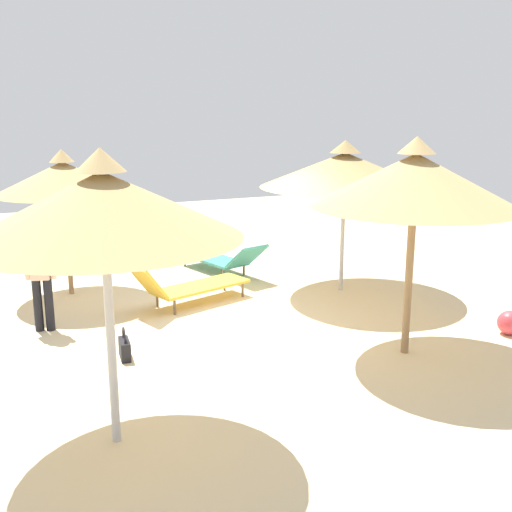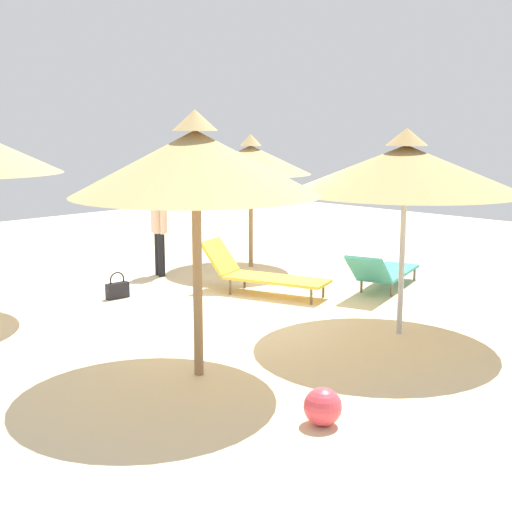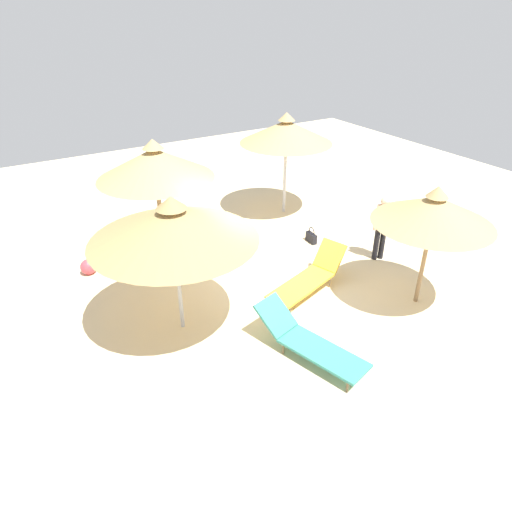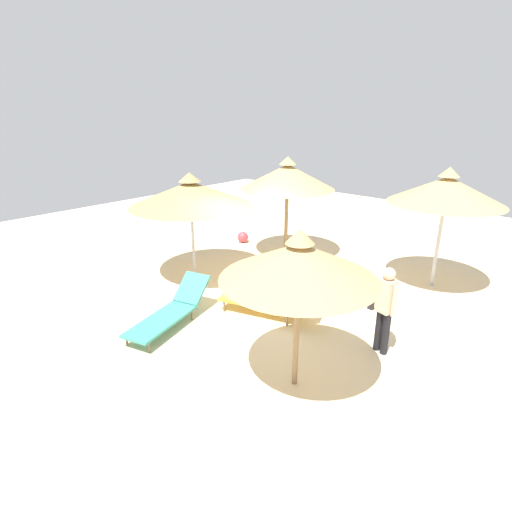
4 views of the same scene
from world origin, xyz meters
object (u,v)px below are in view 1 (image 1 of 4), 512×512
object	(u,v)px
person_standing_front	(41,271)
beach_ball	(510,323)
lounge_chair_far_left	(187,285)
parasol_umbrella_near_left	(345,170)
handbag	(125,348)
parasol_umbrella_far_right	(63,178)
parasol_umbrella_back	(103,205)
parasol_umbrella_edge	(415,180)
lounge_chair_near_right	(223,258)

from	to	relation	value
person_standing_front	beach_ball	bearing A→B (deg)	64.63
lounge_chair_far_left	beach_ball	distance (m)	5.08
parasol_umbrella_near_left	handbag	size ratio (longest dim) A/B	6.89
parasol_umbrella_far_right	lounge_chair_far_left	bearing A→B (deg)	48.85
parasol_umbrella_back	parasol_umbrella_near_left	world-z (taller)	parasol_umbrella_back
lounge_chair_far_left	parasol_umbrella_edge	bearing A→B (deg)	33.46
parasol_umbrella_back	beach_ball	distance (m)	6.33
parasol_umbrella_back	beach_ball	xyz separation A→B (m)	(-0.62, 5.89, -2.21)
parasol_umbrella_near_left	beach_ball	world-z (taller)	parasol_umbrella_near_left
parasol_umbrella_near_left	lounge_chair_near_right	distance (m)	3.12
parasol_umbrella_far_right	beach_ball	world-z (taller)	parasol_umbrella_far_right
parasol_umbrella_far_right	parasol_umbrella_back	size ratio (longest dim) A/B	0.88
parasol_umbrella_edge	handbag	bearing A→B (deg)	-110.87
parasol_umbrella_back	lounge_chair_near_right	bearing A→B (deg)	149.35
parasol_umbrella_far_right	lounge_chair_near_right	bearing A→B (deg)	93.05
beach_ball	parasol_umbrella_edge	bearing A→B (deg)	-92.23
parasol_umbrella_near_left	person_standing_front	size ratio (longest dim) A/B	1.84
parasol_umbrella_near_left	beach_ball	size ratio (longest dim) A/B	8.32
parasol_umbrella_near_left	parasol_umbrella_edge	xyz separation A→B (m)	(2.88, -0.76, 0.15)
lounge_chair_far_left	person_standing_front	size ratio (longest dim) A/B	1.36
lounge_chair_far_left	handbag	xyz separation A→B (m)	(1.81, -1.45, -0.21)
beach_ball	parasol_umbrella_near_left	bearing A→B (deg)	-160.03
person_standing_front	beach_ball	size ratio (longest dim) A/B	4.51
beach_ball	person_standing_front	bearing A→B (deg)	-115.37
lounge_chair_near_right	person_standing_front	world-z (taller)	person_standing_front
handbag	beach_ball	size ratio (longest dim) A/B	1.21
parasol_umbrella_far_right	parasol_umbrella_near_left	distance (m)	4.88
parasol_umbrella_far_right	beach_ball	xyz separation A→B (m)	(4.72, 5.62, -1.91)
lounge_chair_far_left	lounge_chair_near_right	size ratio (longest dim) A/B	0.97
parasol_umbrella_far_right	handbag	xyz separation A→B (m)	(3.30, 0.25, -1.94)
parasol_umbrella_far_right	parasol_umbrella_near_left	size ratio (longest dim) A/B	0.86
lounge_chair_near_right	parasol_umbrella_back	bearing A→B (deg)	-30.65
parasol_umbrella_far_right	parasol_umbrella_near_left	xyz separation A→B (m)	(1.77, 4.55, 0.11)
parasol_umbrella_back	lounge_chair_near_right	world-z (taller)	parasol_umbrella_back
parasol_umbrella_near_left	person_standing_front	distance (m)	5.32
lounge_chair_far_left	person_standing_front	distance (m)	2.40
parasol_umbrella_far_right	lounge_chair_near_right	xyz separation A→B (m)	(-0.16, 2.98, -1.77)
parasol_umbrella_edge	parasol_umbrella_back	bearing A→B (deg)	-80.41
beach_ball	parasol_umbrella_back	bearing A→B (deg)	-84.04
parasol_umbrella_edge	lounge_chair_near_right	bearing A→B (deg)	-170.45
person_standing_front	handbag	distance (m)	1.93
lounge_chair_far_left	handbag	bearing A→B (deg)	-38.73
parasol_umbrella_back	handbag	size ratio (longest dim) A/B	6.70
parasol_umbrella_back	person_standing_front	size ratio (longest dim) A/B	1.79
parasol_umbrella_near_left	handbag	distance (m)	5.00
person_standing_front	handbag	world-z (taller)	person_standing_front
parasol_umbrella_near_left	parasol_umbrella_back	bearing A→B (deg)	-53.52
parasol_umbrella_near_left	parasol_umbrella_edge	distance (m)	2.98
parasol_umbrella_back	beach_ball	bearing A→B (deg)	95.96
lounge_chair_far_left	lounge_chair_near_right	world-z (taller)	lounge_chair_far_left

